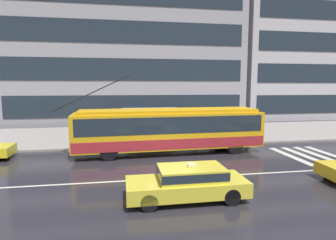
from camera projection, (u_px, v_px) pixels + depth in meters
The scene contains 16 objects.
ground_plane at pixel (173, 170), 14.09m from camera, with size 160.00×160.00×0.00m, color #26242C.
sidewalk_slab at pixel (152, 134), 24.20m from camera, with size 80.00×10.00×0.14m, color gray.
crosswalk_stripe_edge_near at pixel (290, 156), 16.96m from camera, with size 0.44×4.40×0.01m, color beige.
crosswalk_stripe_inner_a at pixel (304, 155), 17.11m from camera, with size 0.44×4.40×0.01m, color beige.
crosswalk_stripe_center at pixel (317, 155), 17.26m from camera, with size 0.44×4.40×0.01m, color beige.
crosswalk_stripe_inner_b at pixel (329, 154), 17.40m from camera, with size 0.44×4.40×0.01m, color beige.
lane_centre_line at pixel (178, 178), 12.91m from camera, with size 72.00×0.14×0.01m, color silver.
trolleybus at pixel (170, 129), 17.63m from camera, with size 12.94×3.01×5.00m.
taxi_oncoming_near at pixel (188, 181), 10.42m from camera, with size 4.53×1.76×1.39m.
bus_shelter at pixel (150, 116), 20.94m from camera, with size 4.27×1.80×2.44m.
pedestrian_at_shelter at pixel (197, 120), 20.62m from camera, with size 1.62×1.62×1.97m.
pedestrian_approaching_curb at pixel (213, 120), 20.73m from camera, with size 1.32×1.32×2.01m.
pedestrian_walking_past at pixel (211, 116), 22.54m from camera, with size 1.61×1.61×2.01m.
pedestrian_waiting_by_pole at pixel (102, 119), 20.51m from camera, with size 1.50×1.50×2.03m.
office_tower_corner_left at pixel (127, 41), 35.17m from camera, with size 27.05×13.55×19.78m.
office_tower_corner_right at pixel (316, 10), 39.75m from camera, with size 26.17×13.88×30.24m.
Camera 1 is at (-2.51, -13.43, 4.30)m, focal length 29.54 mm.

